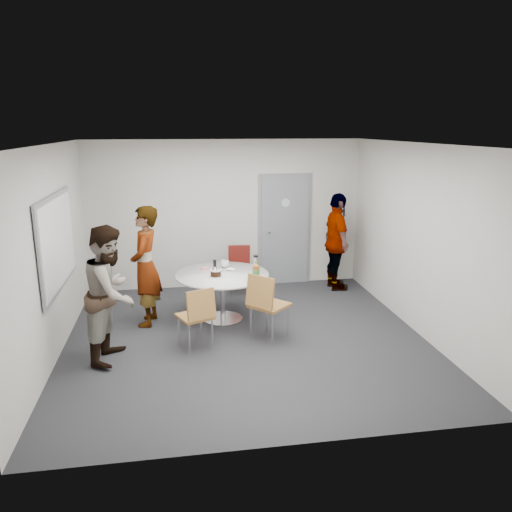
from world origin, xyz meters
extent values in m
plane|color=#242428|center=(0.00, 0.00, 0.00)|extent=(5.00, 5.00, 0.00)
plane|color=silver|center=(0.00, 0.00, 2.70)|extent=(5.00, 5.00, 0.00)
plane|color=beige|center=(0.00, 2.50, 1.35)|extent=(5.00, 0.00, 5.00)
plane|color=beige|center=(-2.50, 0.00, 1.35)|extent=(0.00, 5.00, 5.00)
plane|color=beige|center=(2.50, 0.00, 1.35)|extent=(0.00, 5.00, 5.00)
plane|color=beige|center=(0.00, -2.50, 1.35)|extent=(5.00, 0.00, 5.00)
cube|color=slate|center=(1.10, 2.47, 1.02)|extent=(0.90, 0.05, 2.05)
cube|color=gray|center=(1.10, 2.50, 1.02)|extent=(1.02, 0.04, 2.12)
cylinder|color=#B2BFC6|center=(1.10, 2.44, 1.55)|extent=(0.16, 0.01, 0.16)
cylinder|color=silver|center=(0.78, 2.41, 1.02)|extent=(0.04, 0.14, 0.04)
cube|color=gray|center=(-2.46, 0.20, 1.45)|extent=(0.03, 1.90, 1.25)
cube|color=white|center=(-2.44, 0.20, 1.45)|extent=(0.01, 1.78, 1.13)
cylinder|color=silver|center=(-0.25, 0.76, 0.73)|extent=(1.42, 1.42, 0.03)
cylinder|color=silver|center=(-0.25, 0.76, 0.37)|extent=(0.09, 0.09, 0.69)
cylinder|color=silver|center=(-0.25, 0.76, 0.01)|extent=(0.61, 0.61, 0.02)
cylinder|color=silver|center=(-0.36, 0.64, 0.75)|extent=(0.21, 0.21, 0.01)
cylinder|color=black|center=(-0.36, 0.64, 0.79)|extent=(0.16, 0.16, 0.08)
cylinder|color=white|center=(-0.36, 0.64, 0.84)|extent=(0.16, 0.16, 0.02)
cylinder|color=#955920|center=(0.20, 0.33, 0.86)|extent=(0.10, 0.10, 0.23)
cylinder|color=#348235|center=(0.20, 0.33, 0.87)|extent=(0.10, 0.10, 0.09)
cone|color=#955920|center=(0.20, 0.33, 1.00)|extent=(0.10, 0.10, 0.05)
cylinder|color=#4C8F40|center=(0.20, 0.33, 1.03)|extent=(0.04, 0.04, 0.02)
imported|color=white|center=(-0.17, 1.13, 0.80)|extent=(0.19, 0.19, 0.11)
cylinder|color=black|center=(-0.33, 1.20, 0.80)|extent=(0.05, 0.05, 0.12)
cylinder|color=silver|center=(0.30, 0.94, 0.84)|extent=(0.07, 0.07, 0.20)
cylinder|color=black|center=(0.30, 0.94, 0.95)|extent=(0.08, 0.08, 0.03)
cube|color=#E6737B|center=(-0.49, 1.07, 0.75)|extent=(0.15, 0.12, 0.02)
ellipsoid|color=white|center=(-0.10, 0.93, 0.76)|extent=(0.19, 0.19, 0.03)
cube|color=olive|center=(-0.71, -0.18, 0.45)|extent=(0.55, 0.55, 0.03)
cube|color=olive|center=(-0.64, -0.36, 0.67)|extent=(0.40, 0.24, 0.40)
cylinder|color=silver|center=(-0.63, 0.05, 0.22)|extent=(0.02, 0.02, 0.45)
cylinder|color=silver|center=(-0.94, -0.09, 0.22)|extent=(0.02, 0.02, 0.45)
cylinder|color=silver|center=(-0.49, -0.26, 0.22)|extent=(0.02, 0.02, 0.45)
cylinder|color=silver|center=(-0.80, -0.40, 0.22)|extent=(0.02, 0.02, 0.45)
cube|color=olive|center=(0.33, -0.04, 0.49)|extent=(0.65, 0.65, 0.04)
cube|color=olive|center=(0.17, -0.19, 0.75)|extent=(0.37, 0.39, 0.44)
cylinder|color=silver|center=(0.60, -0.05, 0.25)|extent=(0.02, 0.02, 0.49)
cylinder|color=silver|center=(0.34, 0.22, 0.25)|extent=(0.02, 0.02, 0.49)
cylinder|color=silver|center=(0.32, -0.31, 0.25)|extent=(0.02, 0.02, 0.49)
cylinder|color=silver|center=(0.07, -0.03, 0.25)|extent=(0.02, 0.02, 0.49)
cube|color=maroon|center=(0.17, 1.93, 0.44)|extent=(0.44, 0.44, 0.03)
cube|color=maroon|center=(0.19, 2.13, 0.66)|extent=(0.40, 0.12, 0.39)
cylinder|color=silver|center=(0.00, 1.78, 0.22)|extent=(0.02, 0.02, 0.44)
cylinder|color=silver|center=(0.33, 1.76, 0.22)|extent=(0.02, 0.02, 0.44)
cylinder|color=silver|center=(0.02, 2.11, 0.22)|extent=(0.02, 0.02, 0.44)
cylinder|color=silver|center=(0.35, 2.09, 0.22)|extent=(0.02, 0.02, 0.44)
imported|color=#A5C6EA|center=(-1.39, 0.80, 0.90)|extent=(0.52, 0.71, 1.81)
imported|color=white|center=(-1.76, -0.32, 0.88)|extent=(0.84, 0.98, 1.75)
imported|color=black|center=(1.95, 1.95, 0.89)|extent=(0.44, 1.04, 1.77)
camera|label=1|loc=(-0.92, -6.50, 2.92)|focal=35.00mm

